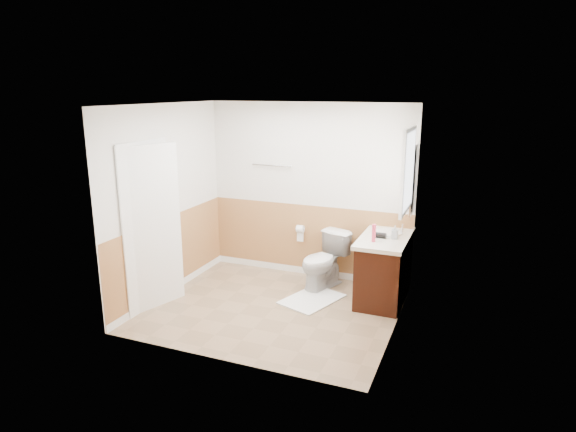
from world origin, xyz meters
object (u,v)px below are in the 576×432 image
at_px(toilet, 324,261).
at_px(soap_dispenser, 395,232).
at_px(vanity_cabinet, 384,269).
at_px(bath_mat, 312,299).
at_px(lotion_bottle, 374,233).

height_order(toilet, soap_dispenser, soap_dispenser).
distance_m(toilet, vanity_cabinet, 0.85).
relative_size(bath_mat, lotion_bottle, 3.64).
height_order(toilet, lotion_bottle, lotion_bottle).
height_order(bath_mat, vanity_cabinet, vanity_cabinet).
xyz_separation_m(bath_mat, lotion_bottle, (0.75, 0.12, 0.95)).
bearing_deg(vanity_cabinet, lotion_bottle, -109.49).
relative_size(toilet, lotion_bottle, 3.47).
bearing_deg(vanity_cabinet, soap_dispenser, -27.74).
xyz_separation_m(toilet, bath_mat, (0.00, -0.47, -0.37)).
bearing_deg(bath_mat, vanity_cabinet, 25.61).
bearing_deg(vanity_cabinet, toilet, 175.41).
distance_m(toilet, lotion_bottle, 1.01).
bearing_deg(soap_dispenser, bath_mat, -160.48).
relative_size(toilet, vanity_cabinet, 0.69).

